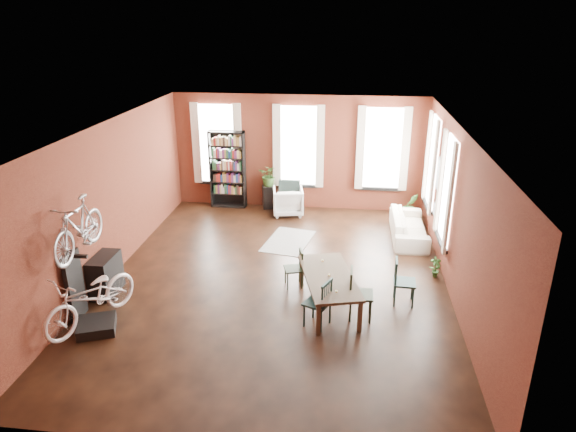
% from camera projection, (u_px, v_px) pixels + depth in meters
% --- Properties ---
extents(room, '(9.00, 9.04, 3.22)m').
position_uv_depth(room, '(292.00, 175.00, 10.49)').
color(room, black).
rests_on(room, ground).
extents(dining_table, '(1.33, 2.08, 0.66)m').
position_uv_depth(dining_table, '(328.00, 291.00, 9.67)').
color(dining_table, '#433628').
rests_on(dining_table, ground).
extents(dining_chair_a, '(0.56, 0.56, 0.91)m').
position_uv_depth(dining_chair_a, '(317.00, 303.00, 9.05)').
color(dining_chair_a, '#173230').
rests_on(dining_chair_a, ground).
extents(dining_chair_b, '(0.45, 0.45, 0.78)m').
position_uv_depth(dining_chair_b, '(294.00, 269.00, 10.40)').
color(dining_chair_b, black).
rests_on(dining_chair_b, ground).
extents(dining_chair_c, '(0.45, 0.45, 0.95)m').
position_uv_depth(dining_chair_c, '(361.00, 294.00, 9.28)').
color(dining_chair_c, black).
rests_on(dining_chair_c, ground).
extents(dining_chair_d, '(0.44, 0.44, 0.90)m').
position_uv_depth(dining_chair_d, '(405.00, 282.00, 9.75)').
color(dining_chair_d, '#1B3C3B').
rests_on(dining_chair_d, ground).
extents(bookshelf, '(1.00, 0.32, 2.20)m').
position_uv_depth(bookshelf, '(228.00, 170.00, 14.53)').
color(bookshelf, black).
rests_on(bookshelf, ground).
extents(white_armchair, '(0.93, 0.88, 0.83)m').
position_uv_depth(white_armchair, '(288.00, 200.00, 14.18)').
color(white_armchair, silver).
rests_on(white_armchair, ground).
extents(cream_sofa, '(0.61, 2.08, 0.81)m').
position_uv_depth(cream_sofa, '(409.00, 223.00, 12.66)').
color(cream_sofa, beige).
rests_on(cream_sofa, ground).
extents(striped_rug, '(1.27, 1.74, 0.01)m').
position_uv_depth(striped_rug, '(288.00, 241.00, 12.60)').
color(striped_rug, black).
rests_on(striped_rug, ground).
extents(bike_trainer, '(0.81, 0.81, 0.18)m').
position_uv_depth(bike_trainer, '(97.00, 326.00, 9.01)').
color(bike_trainer, black).
rests_on(bike_trainer, ground).
extents(bike_wall_rack, '(0.16, 0.60, 1.30)m').
position_uv_depth(bike_wall_rack, '(75.00, 286.00, 9.22)').
color(bike_wall_rack, black).
rests_on(bike_wall_rack, ground).
extents(console_table, '(0.40, 0.80, 0.80)m').
position_uv_depth(console_table, '(105.00, 275.00, 10.13)').
color(console_table, black).
rests_on(console_table, ground).
extents(plant_stand, '(0.40, 0.40, 0.65)m').
position_uv_depth(plant_stand, '(269.00, 197.00, 14.68)').
color(plant_stand, black).
rests_on(plant_stand, ground).
extents(plant_by_sofa, '(0.55, 0.80, 0.32)m').
position_uv_depth(plant_by_sofa, '(410.00, 213.00, 13.96)').
color(plant_by_sofa, '#326327').
rests_on(plant_by_sofa, ground).
extents(plant_small, '(0.37, 0.50, 0.16)m').
position_uv_depth(plant_small, '(435.00, 273.00, 10.86)').
color(plant_small, '#2C5B24').
rests_on(plant_small, ground).
extents(bicycle_floor, '(1.00, 1.18, 1.91)m').
position_uv_depth(bicycle_floor, '(87.00, 274.00, 8.61)').
color(bicycle_floor, silver).
rests_on(bicycle_floor, bike_trainer).
extents(bicycle_hung, '(0.47, 1.00, 1.66)m').
position_uv_depth(bicycle_hung, '(75.00, 209.00, 8.65)').
color(bicycle_hung, '#A5A8AD').
rests_on(bicycle_hung, bike_wall_rack).
extents(plant_on_stand, '(0.69, 0.74, 0.49)m').
position_uv_depth(plant_on_stand, '(269.00, 178.00, 14.49)').
color(plant_on_stand, '#325823').
rests_on(plant_on_stand, plant_stand).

